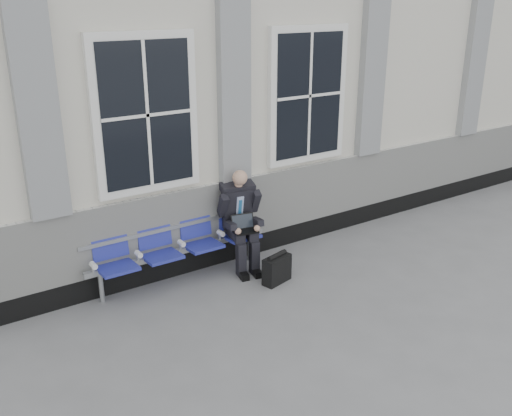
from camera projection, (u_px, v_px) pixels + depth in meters
ground at (350, 281)px, 7.67m from camera, size 70.00×70.00×0.00m
station_building at (215, 83)px, 9.58m from camera, size 14.40×4.40×4.49m
bench at (179, 241)px, 7.53m from camera, size 2.60×0.47×0.91m
businessman at (240, 216)px, 7.81m from camera, size 0.61×0.81×1.42m
briefcase at (277, 269)px, 7.56m from camera, size 0.45×0.27×0.43m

